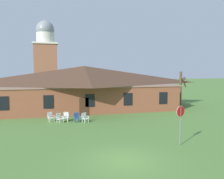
{
  "coord_description": "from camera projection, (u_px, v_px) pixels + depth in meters",
  "views": [
    {
      "loc": [
        -3.9,
        -12.76,
        5.47
      ],
      "look_at": [
        1.35,
        8.51,
        3.49
      ],
      "focal_mm": 37.07,
      "sensor_mm": 36.0,
      "label": 1
    }
  ],
  "objects": [
    {
      "name": "lawn_chair_left_end",
      "position": [
        66.0,
        117.0,
        24.04
      ],
      "size": [
        0.73,
        0.77,
        0.96
      ],
      "color": "white",
      "rests_on": "ground"
    },
    {
      "name": "lawn_chair_by_porch",
      "position": [
        51.0,
        117.0,
        23.99
      ],
      "size": [
        0.8,
        0.84,
        0.96
      ],
      "color": "white",
      "rests_on": "ground"
    },
    {
      "name": "lawn_chair_middle",
      "position": [
        77.0,
        117.0,
        23.81
      ],
      "size": [
        0.71,
        0.75,
        0.96
      ],
      "color": "#2D5693",
      "rests_on": "ground"
    },
    {
      "name": "brick_building",
      "position": [
        84.0,
        87.0,
        31.77
      ],
      "size": [
        24.35,
        10.4,
        5.84
      ],
      "color": "brown",
      "rests_on": "ground"
    },
    {
      "name": "lawn_chair_right_end",
      "position": [
        85.0,
        117.0,
        23.68
      ],
      "size": [
        0.8,
        0.84,
        0.96
      ],
      "color": "silver",
      "rests_on": "ground"
    },
    {
      "name": "dome_tower",
      "position": [
        46.0,
        59.0,
        50.78
      ],
      "size": [
        5.18,
        5.18,
        16.77
      ],
      "color": "#93563D",
      "rests_on": "ground"
    },
    {
      "name": "ground_plane",
      "position": [
        124.0,
        161.0,
        13.76
      ],
      "size": [
        200.0,
        200.0,
        0.0
      ],
      "primitive_type": "plane",
      "color": "#517A38"
    },
    {
      "name": "lawn_chair_near_door",
      "position": [
        59.0,
        118.0,
        23.43
      ],
      "size": [
        0.84,
        0.86,
        0.96
      ],
      "color": "white",
      "rests_on": "ground"
    },
    {
      "name": "stop_sign",
      "position": [
        180.0,
        117.0,
        16.37
      ],
      "size": [
        0.77,
        0.3,
        2.86
      ],
      "color": "slate",
      "rests_on": "ground"
    },
    {
      "name": "bare_tree_beside_building",
      "position": [
        181.0,
        88.0,
        33.42
      ],
      "size": [
        1.04,
        1.6,
        5.05
      ],
      "color": "brown",
      "rests_on": "ground"
    }
  ]
}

